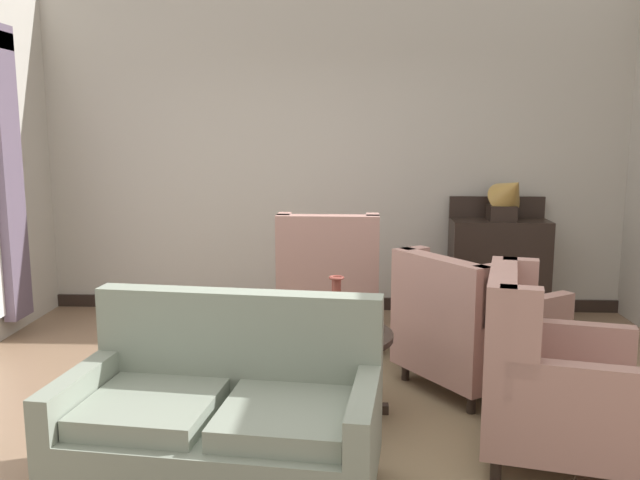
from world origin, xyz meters
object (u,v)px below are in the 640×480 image
object	(u,v)px
settee	(224,415)
sideboard	(498,263)
coffee_table	(331,350)
porcelain_vase	(336,311)
gramophone	(509,195)
armchair_near_sideboard	(548,381)
side_table	(428,306)
armchair_foreground_right	(472,330)
armchair_near_window	(329,291)

from	to	relation	value
settee	sideboard	bearing A→B (deg)	63.90
coffee_table	porcelain_vase	size ratio (longest dim) A/B	2.13
settee	gramophone	size ratio (longest dim) A/B	3.15
armchair_near_sideboard	side_table	xyz separation A→B (m)	(-0.45, 1.57, -0.02)
side_table	sideboard	xyz separation A→B (m)	(0.79, 1.15, 0.11)
settee	sideboard	distance (m)	3.71
armchair_foreground_right	side_table	bearing A→B (deg)	-12.28
armchair_foreground_right	sideboard	xyz separation A→B (m)	(0.56, 1.73, 0.11)
armchair_foreground_right	side_table	distance (m)	0.63
settee	armchair_foreground_right	size ratio (longest dim) A/B	1.30
porcelain_vase	gramophone	world-z (taller)	gramophone
sideboard	gramophone	distance (m)	0.65
porcelain_vase	armchair_near_sideboard	size ratio (longest dim) A/B	0.35
armchair_near_sideboard	gramophone	distance (m)	2.76
porcelain_vase	gramophone	distance (m)	2.67
side_table	porcelain_vase	bearing A→B (deg)	-122.56
settee	armchair_foreground_right	distance (m)	2.00
armchair_near_window	side_table	bearing A→B (deg)	159.45
settee	sideboard	xyz separation A→B (m)	(2.00, 3.12, 0.13)
sideboard	side_table	bearing A→B (deg)	-124.41
armchair_near_sideboard	sideboard	size ratio (longest dim) A/B	0.90
armchair_foreground_right	sideboard	bearing A→B (deg)	-51.87
armchair_near_window	sideboard	size ratio (longest dim) A/B	0.98
sideboard	armchair_foreground_right	bearing A→B (deg)	-107.82
coffee_table	armchair_foreground_right	world-z (taller)	armchair_foreground_right
coffee_table	armchair_near_sideboard	xyz separation A→B (m)	(1.17, -0.51, 0.02)
coffee_table	side_table	world-z (taller)	side_table
settee	sideboard	size ratio (longest dim) A/B	1.38
armchair_near_sideboard	gramophone	xyz separation A→B (m)	(0.38, 2.63, 0.73)
porcelain_vase	sideboard	world-z (taller)	sideboard
coffee_table	settee	xyz separation A→B (m)	(-0.50, -0.91, -0.02)
coffee_table	gramophone	distance (m)	2.73
armchair_foreground_right	gramophone	xyz separation A→B (m)	(0.60, 1.65, 0.76)
side_table	settee	bearing A→B (deg)	-121.67
coffee_table	gramophone	xyz separation A→B (m)	(1.55, 2.12, 0.76)
coffee_table	sideboard	distance (m)	2.67
settee	armchair_near_sideboard	world-z (taller)	armchair_near_sideboard
armchair_near_sideboard	sideboard	distance (m)	2.74
armchair_near_window	sideboard	world-z (taller)	sideboard
armchair_foreground_right	armchair_near_sideboard	distance (m)	1.01
coffee_table	porcelain_vase	bearing A→B (deg)	-35.33
armchair_near_window	armchair_near_sideboard	xyz separation A→B (m)	(1.22, -1.87, -0.01)
settee	armchair_near_sideboard	xyz separation A→B (m)	(1.66, 0.40, 0.04)
gramophone	armchair_foreground_right	bearing A→B (deg)	-110.15
sideboard	settee	bearing A→B (deg)	-122.70
armchair_near_window	gramophone	size ratio (longest dim) A/B	2.24
armchair_near_sideboard	side_table	distance (m)	1.63
settee	armchair_near_window	size ratio (longest dim) A/B	1.41
armchair_near_sideboard	porcelain_vase	bearing A→B (deg)	80.67
settee	armchair_near_sideboard	size ratio (longest dim) A/B	1.53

